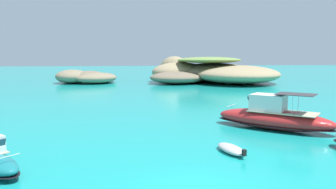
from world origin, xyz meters
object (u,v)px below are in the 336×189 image
(islet_large, at_px, (207,72))
(motorboat_red, at_px, (273,117))
(dinghy_tender, at_px, (231,149))
(islet_small, at_px, (86,77))

(islet_large, relative_size, motorboat_red, 4.02)
(islet_large, relative_size, dinghy_tender, 12.14)
(islet_small, xyz_separation_m, motorboat_red, (18.81, -49.32, -0.38))
(islet_small, height_order, motorboat_red, islet_small)
(islet_small, height_order, dinghy_tender, islet_small)
(islet_large, relative_size, islet_small, 2.13)
(islet_large, distance_m, islet_small, 27.78)
(motorboat_red, relative_size, dinghy_tender, 3.02)
(islet_large, xyz_separation_m, dinghy_tender, (-14.48, -53.62, -1.94))
(motorboat_red, bearing_deg, dinghy_tender, -135.51)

